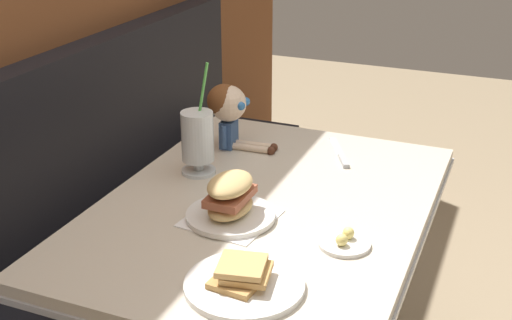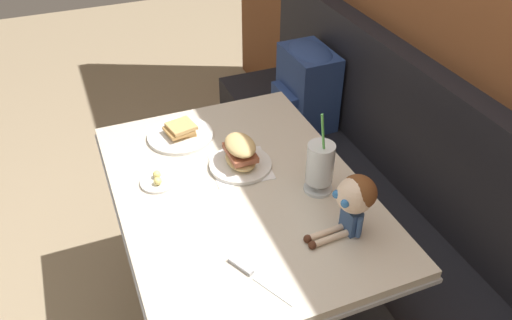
{
  "view_description": "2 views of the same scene",
  "coord_description": "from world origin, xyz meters",
  "px_view_note": "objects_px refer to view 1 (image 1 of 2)",
  "views": [
    {
      "loc": [
        -1.45,
        -0.4,
        1.54
      ],
      "look_at": [
        0.02,
        0.21,
        0.85
      ],
      "focal_mm": 47.83,
      "sensor_mm": 36.0,
      "label": 1
    },
    {
      "loc": [
        1.26,
        -0.27,
        1.85
      ],
      "look_at": [
        -0.01,
        0.24,
        0.83
      ],
      "focal_mm": 36.28,
      "sensor_mm": 36.0,
      "label": 2
    }
  ],
  "objects_px": {
    "toast_plate": "(244,281)",
    "seated_doll": "(228,107)",
    "butter_knife": "(342,157)",
    "butter_saucer": "(344,242)",
    "milkshake_glass": "(198,139)",
    "sandwich_plate": "(230,202)"
  },
  "relations": [
    {
      "from": "toast_plate",
      "to": "milkshake_glass",
      "type": "height_order",
      "value": "milkshake_glass"
    },
    {
      "from": "milkshake_glass",
      "to": "seated_doll",
      "type": "height_order",
      "value": "milkshake_glass"
    },
    {
      "from": "toast_plate",
      "to": "butter_knife",
      "type": "distance_m",
      "value": 0.73
    },
    {
      "from": "toast_plate",
      "to": "seated_doll",
      "type": "relative_size",
      "value": 1.13
    },
    {
      "from": "sandwich_plate",
      "to": "butter_saucer",
      "type": "distance_m",
      "value": 0.3
    },
    {
      "from": "toast_plate",
      "to": "milkshake_glass",
      "type": "relative_size",
      "value": 0.79
    },
    {
      "from": "milkshake_glass",
      "to": "butter_knife",
      "type": "height_order",
      "value": "milkshake_glass"
    },
    {
      "from": "butter_saucer",
      "to": "milkshake_glass",
      "type": "bearing_deg",
      "value": 64.66
    },
    {
      "from": "milkshake_glass",
      "to": "butter_knife",
      "type": "distance_m",
      "value": 0.44
    },
    {
      "from": "sandwich_plate",
      "to": "milkshake_glass",
      "type": "bearing_deg",
      "value": 42.46
    },
    {
      "from": "butter_saucer",
      "to": "seated_doll",
      "type": "bearing_deg",
      "value": 48.12
    },
    {
      "from": "butter_knife",
      "to": "seated_doll",
      "type": "xyz_separation_m",
      "value": [
        -0.05,
        0.34,
        0.12
      ]
    },
    {
      "from": "toast_plate",
      "to": "sandwich_plate",
      "type": "xyz_separation_m",
      "value": [
        0.26,
        0.15,
        0.03
      ]
    },
    {
      "from": "sandwich_plate",
      "to": "seated_doll",
      "type": "distance_m",
      "value": 0.47
    },
    {
      "from": "butter_saucer",
      "to": "butter_knife",
      "type": "distance_m",
      "value": 0.51
    },
    {
      "from": "butter_knife",
      "to": "milkshake_glass",
      "type": "bearing_deg",
      "value": 126.44
    },
    {
      "from": "toast_plate",
      "to": "butter_saucer",
      "type": "bearing_deg",
      "value": -30.96
    },
    {
      "from": "toast_plate",
      "to": "butter_knife",
      "type": "bearing_deg",
      "value": -0.05
    },
    {
      "from": "butter_saucer",
      "to": "sandwich_plate",
      "type": "bearing_deg",
      "value": 86.59
    },
    {
      "from": "butter_saucer",
      "to": "toast_plate",
      "type": "bearing_deg",
      "value": 149.04
    },
    {
      "from": "butter_knife",
      "to": "seated_doll",
      "type": "distance_m",
      "value": 0.37
    },
    {
      "from": "toast_plate",
      "to": "seated_doll",
      "type": "height_order",
      "value": "seated_doll"
    }
  ]
}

